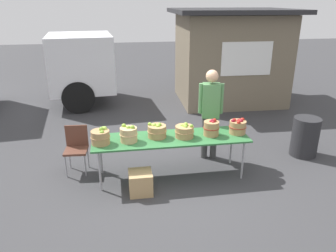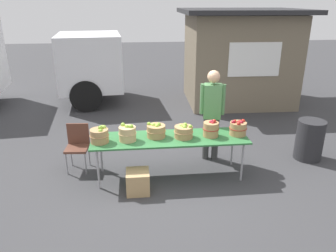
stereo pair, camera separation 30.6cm
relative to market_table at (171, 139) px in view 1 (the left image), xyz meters
The scene contains 13 objects.
ground_plane 0.71m from the market_table, ahead, with size 40.00×40.00×0.00m, color #38383A.
market_table is the anchor object (origin of this frame).
apple_basket_green_0 1.20m from the market_table, behind, with size 0.32×0.32×0.28m.
apple_basket_green_1 0.75m from the market_table, behind, with size 0.31×0.31×0.30m.
apple_basket_green_2 0.29m from the market_table, 165.80° to the left, with size 0.34×0.34×0.26m.
apple_basket_green_3 0.28m from the market_table, ahead, with size 0.34×0.34×0.26m.
apple_basket_red_0 0.74m from the market_table, ahead, with size 0.29×0.29×0.31m.
apple_basket_red_1 1.22m from the market_table, ahead, with size 0.31×0.31×0.28m.
vendor_adult 1.12m from the market_table, 34.70° to the left, with size 0.46×0.30×1.79m.
food_kiosk 5.20m from the market_table, 59.86° to the left, with size 3.58×3.00×2.74m.
folding_chair 1.74m from the market_table, 164.20° to the left, with size 0.43×0.43×0.86m.
trash_barrel 2.87m from the market_table, ahead, with size 0.53×0.53×0.80m, color #262628.
produce_crate 0.92m from the market_table, 140.73° to the right, with size 0.38×0.38×0.38m, color tan.
Camera 1 is at (-0.88, -5.15, 2.99)m, focal length 35.00 mm.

